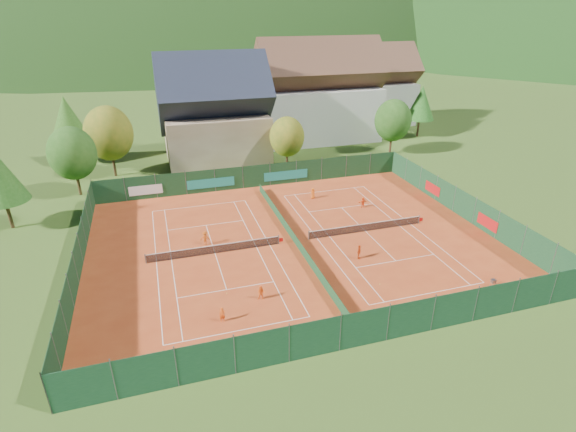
# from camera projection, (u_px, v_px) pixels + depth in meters

# --- Properties ---
(ground) EXTENTS (600.00, 600.00, 0.00)m
(ground) POSITION_uv_depth(u_px,v_px,m) (294.00, 242.00, 45.48)
(ground) COLOR #325019
(ground) RESTS_ON ground
(clay_pad) EXTENTS (40.00, 32.00, 0.01)m
(clay_pad) POSITION_uv_depth(u_px,v_px,m) (294.00, 242.00, 45.47)
(clay_pad) COLOR #AB3C19
(clay_pad) RESTS_ON ground
(court_markings_left) EXTENTS (11.03, 23.83, 0.00)m
(court_markings_left) POSITION_uv_depth(u_px,v_px,m) (215.00, 253.00, 43.34)
(court_markings_left) COLOR white
(court_markings_left) RESTS_ON ground
(court_markings_right) EXTENTS (11.03, 23.83, 0.00)m
(court_markings_right) POSITION_uv_depth(u_px,v_px,m) (366.00, 231.00, 47.60)
(court_markings_right) COLOR white
(court_markings_right) RESTS_ON ground
(tennis_net_left) EXTENTS (13.30, 0.10, 1.02)m
(tennis_net_left) POSITION_uv_depth(u_px,v_px,m) (216.00, 249.00, 43.17)
(tennis_net_left) COLOR #59595B
(tennis_net_left) RESTS_ON ground
(tennis_net_right) EXTENTS (13.30, 0.10, 1.02)m
(tennis_net_right) POSITION_uv_depth(u_px,v_px,m) (367.00, 227.00, 47.43)
(tennis_net_right) COLOR #59595B
(tennis_net_right) RESTS_ON ground
(court_divider) EXTENTS (0.03, 28.80, 1.00)m
(court_divider) POSITION_uv_depth(u_px,v_px,m) (294.00, 237.00, 45.26)
(court_divider) COLOR #153C1F
(court_divider) RESTS_ON ground
(fence_north) EXTENTS (40.00, 0.10, 3.00)m
(fence_north) POSITION_uv_depth(u_px,v_px,m) (253.00, 177.00, 58.57)
(fence_north) COLOR #15391D
(fence_north) RESTS_ON ground
(fence_south) EXTENTS (40.00, 0.04, 3.00)m
(fence_south) POSITION_uv_depth(u_px,v_px,m) (364.00, 328.00, 30.99)
(fence_south) COLOR #163D24
(fence_south) RESTS_ON ground
(fence_west) EXTENTS (0.04, 32.00, 3.00)m
(fence_west) POSITION_uv_depth(u_px,v_px,m) (78.00, 259.00, 39.51)
(fence_west) COLOR #13351B
(fence_west) RESTS_ON ground
(fence_east) EXTENTS (0.09, 32.00, 3.00)m
(fence_east) POSITION_uv_depth(u_px,v_px,m) (464.00, 205.00, 50.21)
(fence_east) COLOR #153A1F
(fence_east) RESTS_ON ground
(chalet) EXTENTS (16.20, 12.00, 16.00)m
(chalet) POSITION_uv_depth(u_px,v_px,m) (215.00, 116.00, 67.82)
(chalet) COLOR tan
(chalet) RESTS_ON ground
(hotel_block_a) EXTENTS (21.60, 11.00, 17.25)m
(hotel_block_a) POSITION_uv_depth(u_px,v_px,m) (319.00, 97.00, 77.74)
(hotel_block_a) COLOR silver
(hotel_block_a) RESTS_ON ground
(hotel_block_b) EXTENTS (17.28, 10.00, 15.50)m
(hotel_block_b) POSITION_uv_depth(u_px,v_px,m) (370.00, 90.00, 88.71)
(hotel_block_b) COLOR silver
(hotel_block_b) RESTS_ON ground
(tree_west_front) EXTENTS (5.72, 5.72, 8.69)m
(tree_west_front) POSITION_uv_depth(u_px,v_px,m) (72.00, 153.00, 54.63)
(tree_west_front) COLOR #463119
(tree_west_front) RESTS_ON ground
(tree_west_mid) EXTENTS (6.44, 6.44, 9.78)m
(tree_west_mid) POSITION_uv_depth(u_px,v_px,m) (109.00, 133.00, 60.60)
(tree_west_mid) COLOR #412D17
(tree_west_mid) RESTS_ON ground
(tree_west_back) EXTENTS (5.60, 5.60, 10.00)m
(tree_west_back) POSITION_uv_depth(u_px,v_px,m) (67.00, 118.00, 65.64)
(tree_west_back) COLOR #422A17
(tree_west_back) RESTS_ON ground
(tree_center) EXTENTS (5.01, 5.01, 7.60)m
(tree_center) POSITION_uv_depth(u_px,v_px,m) (287.00, 137.00, 64.10)
(tree_center) COLOR #472D19
(tree_center) RESTS_ON ground
(tree_east_front) EXTENTS (5.72, 5.72, 8.69)m
(tree_east_front) POSITION_uv_depth(u_px,v_px,m) (393.00, 120.00, 70.33)
(tree_east_front) COLOR #4C2E1B
(tree_east_front) RESTS_ON ground
(tree_east_mid) EXTENTS (5.04, 5.04, 9.00)m
(tree_east_mid) POSITION_uv_depth(u_px,v_px,m) (421.00, 103.00, 79.63)
(tree_east_mid) COLOR #4A2C1A
(tree_east_mid) RESTS_ON ground
(tree_east_back) EXTENTS (7.15, 7.15, 10.86)m
(tree_east_back) POSITION_uv_depth(u_px,v_px,m) (361.00, 94.00, 84.13)
(tree_east_back) COLOR #4B351B
(tree_east_back) RESTS_ON ground
(mountain_backdrop) EXTENTS (820.00, 530.00, 242.00)m
(mountain_backdrop) POSITION_uv_depth(u_px,v_px,m) (221.00, 117.00, 271.92)
(mountain_backdrop) COLOR black
(mountain_backdrop) RESTS_ON ground
(ball_hopper) EXTENTS (0.34, 0.34, 0.80)m
(ball_hopper) POSITION_uv_depth(u_px,v_px,m) (493.00, 281.00, 38.01)
(ball_hopper) COLOR slate
(ball_hopper) RESTS_ON ground
(loose_ball_0) EXTENTS (0.07, 0.07, 0.07)m
(loose_ball_0) POSITION_uv_depth(u_px,v_px,m) (227.00, 293.00, 37.31)
(loose_ball_0) COLOR #CCD833
(loose_ball_0) RESTS_ON ground
(loose_ball_1) EXTENTS (0.07, 0.07, 0.07)m
(loose_ball_1) POSITION_uv_depth(u_px,v_px,m) (380.00, 284.00, 38.50)
(loose_ball_1) COLOR #CCD833
(loose_ball_1) RESTS_ON ground
(loose_ball_2) EXTENTS (0.07, 0.07, 0.07)m
(loose_ball_2) POSITION_uv_depth(u_px,v_px,m) (297.00, 218.00, 50.41)
(loose_ball_2) COLOR #CCD833
(loose_ball_2) RESTS_ON ground
(loose_ball_3) EXTENTS (0.07, 0.07, 0.07)m
(loose_ball_3) POSITION_uv_depth(u_px,v_px,m) (240.00, 225.00, 48.95)
(loose_ball_3) COLOR #CCD833
(loose_ball_3) RESTS_ON ground
(player_left_near) EXTENTS (0.47, 0.32, 1.27)m
(player_left_near) POSITION_uv_depth(u_px,v_px,m) (222.00, 315.00, 33.73)
(player_left_near) COLOR #E65414
(player_left_near) RESTS_ON ground
(player_left_mid) EXTENTS (0.78, 0.72, 1.31)m
(player_left_mid) POSITION_uv_depth(u_px,v_px,m) (261.00, 293.00, 36.28)
(player_left_mid) COLOR #FF6116
(player_left_mid) RESTS_ON ground
(player_left_far) EXTENTS (1.03, 0.68, 1.49)m
(player_left_far) POSITION_uv_depth(u_px,v_px,m) (205.00, 238.00, 44.64)
(player_left_far) COLOR #CA4F12
(player_left_far) RESTS_ON ground
(player_right_near) EXTENTS (0.77, 0.90, 1.45)m
(player_right_near) POSITION_uv_depth(u_px,v_px,m) (359.00, 252.00, 42.16)
(player_right_near) COLOR #CE4012
(player_right_near) RESTS_ON ground
(player_right_far_a) EXTENTS (0.77, 0.64, 1.36)m
(player_right_far_a) POSITION_uv_depth(u_px,v_px,m) (313.00, 193.00, 55.45)
(player_right_far_a) COLOR orange
(player_right_far_a) RESTS_ON ground
(player_right_far_b) EXTENTS (1.19, 0.39, 1.28)m
(player_right_far_b) POSITION_uv_depth(u_px,v_px,m) (363.00, 202.00, 52.99)
(player_right_far_b) COLOR #FF5116
(player_right_far_b) RESTS_ON ground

